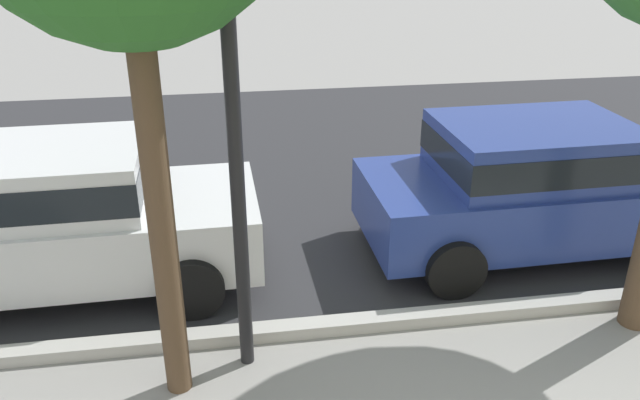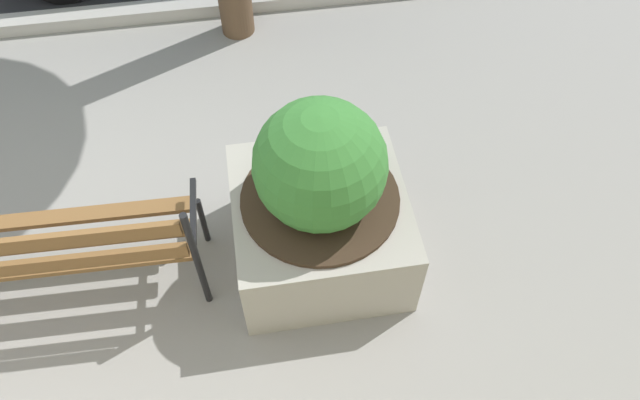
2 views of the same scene
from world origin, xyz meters
name	(u,v)px [view 2 (image 2 of 2)]	position (x,y,z in m)	size (l,w,h in m)	color
ground_plane	(40,300)	(0.00, 0.00, 0.00)	(80.00, 80.00, 0.00)	gray
curb_stone	(73,19)	(0.00, 2.90, 0.06)	(60.00, 0.20, 0.12)	#B2AFA8
park_bench	(44,249)	(0.22, 0.02, 0.54)	(1.82, 0.59, 0.95)	brown
concrete_planter	(320,204)	(1.87, 0.07, 0.56)	(1.08, 1.08, 1.32)	#A8A399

